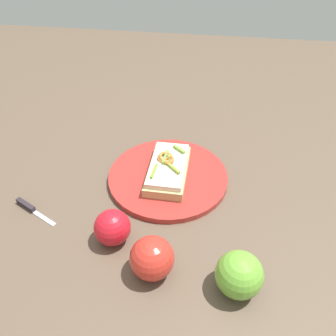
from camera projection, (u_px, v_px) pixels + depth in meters
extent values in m
plane|color=brown|center=(168.00, 179.00, 0.81)|extent=(2.00, 2.00, 0.00)
cylinder|color=#B12F29|center=(168.00, 177.00, 0.81)|extent=(0.28, 0.28, 0.01)
cube|color=tan|center=(168.00, 171.00, 0.80)|extent=(0.17, 0.09, 0.02)
cube|color=#F5DEC5|center=(168.00, 165.00, 0.79)|extent=(0.16, 0.08, 0.01)
torus|color=#BB6C2D|center=(169.00, 161.00, 0.78)|extent=(0.04, 0.04, 0.02)
torus|color=#C27A34|center=(166.00, 157.00, 0.79)|extent=(0.04, 0.04, 0.02)
torus|color=#BB733B|center=(164.00, 158.00, 0.79)|extent=(0.04, 0.04, 0.01)
cube|color=#72A140|center=(170.00, 157.00, 0.80)|extent=(0.04, 0.02, 0.01)
cube|color=#8DA83B|center=(173.00, 168.00, 0.76)|extent=(0.03, 0.03, 0.01)
cube|color=#71B043|center=(165.00, 157.00, 0.79)|extent=(0.05, 0.01, 0.01)
cube|color=#7DAC3D|center=(179.00, 149.00, 0.82)|extent=(0.03, 0.03, 0.01)
cube|color=#7CB830|center=(154.00, 171.00, 0.76)|extent=(0.05, 0.01, 0.01)
sphere|color=red|center=(112.00, 227.00, 0.65)|extent=(0.08, 0.08, 0.07)
sphere|color=red|center=(152.00, 258.00, 0.60)|extent=(0.08, 0.08, 0.08)
sphere|color=#6CB137|center=(239.00, 275.00, 0.57)|extent=(0.09, 0.09, 0.08)
cube|color=silver|center=(44.00, 218.00, 0.72)|extent=(0.04, 0.06, 0.00)
cube|color=#2B2329|center=(26.00, 205.00, 0.74)|extent=(0.03, 0.05, 0.01)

